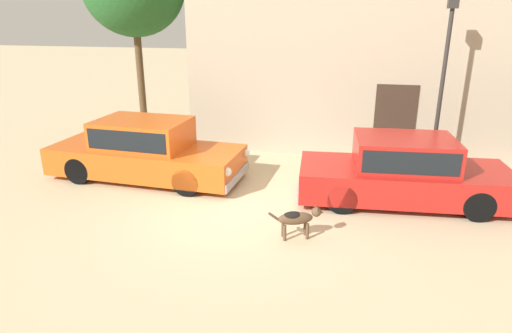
{
  "coord_description": "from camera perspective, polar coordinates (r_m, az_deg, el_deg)",
  "views": [
    {
      "loc": [
        2.16,
        -8.32,
        3.94
      ],
      "look_at": [
        0.37,
        0.2,
        0.9
      ],
      "focal_mm": 31.31,
      "sensor_mm": 36.0,
      "label": 1
    }
  ],
  "objects": [
    {
      "name": "stray_dog_spotted",
      "position": [
        8.17,
        5.34,
        -6.55
      ],
      "size": [
        1.0,
        0.44,
        0.61
      ],
      "rotation": [
        0.0,
        0.0,
        0.35
      ],
      "color": "brown",
      "rests_on": "ground_plane"
    },
    {
      "name": "apartment_block",
      "position": [
        15.4,
        27.53,
        18.31
      ],
      "size": [
        16.75,
        5.16,
        8.46
      ],
      "color": "tan",
      "rests_on": "ground_plane"
    },
    {
      "name": "parked_sedan_second",
      "position": [
        10.05,
        18.35,
        -0.51
      ],
      "size": [
        4.66,
        2.05,
        1.44
      ],
      "rotation": [
        0.0,
        0.0,
        0.07
      ],
      "color": "#AD1E19",
      "rests_on": "ground_plane"
    },
    {
      "name": "ground_plane",
      "position": [
        9.46,
        -2.48,
        -5.39
      ],
      "size": [
        80.0,
        80.0,
        0.0
      ],
      "primitive_type": "plane",
      "color": "#CCB78E"
    },
    {
      "name": "parked_sedan_nearest",
      "position": [
        11.26,
        -13.96,
        2.09
      ],
      "size": [
        4.92,
        2.06,
        1.48
      ],
      "rotation": [
        0.0,
        0.0,
        -0.06
      ],
      "color": "#D15619",
      "rests_on": "ground_plane"
    },
    {
      "name": "street_lamp",
      "position": [
        11.66,
        22.95,
        11.65
      ],
      "size": [
        0.22,
        0.22,
        4.27
      ],
      "color": "#2D2B28",
      "rests_on": "ground_plane"
    }
  ]
}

